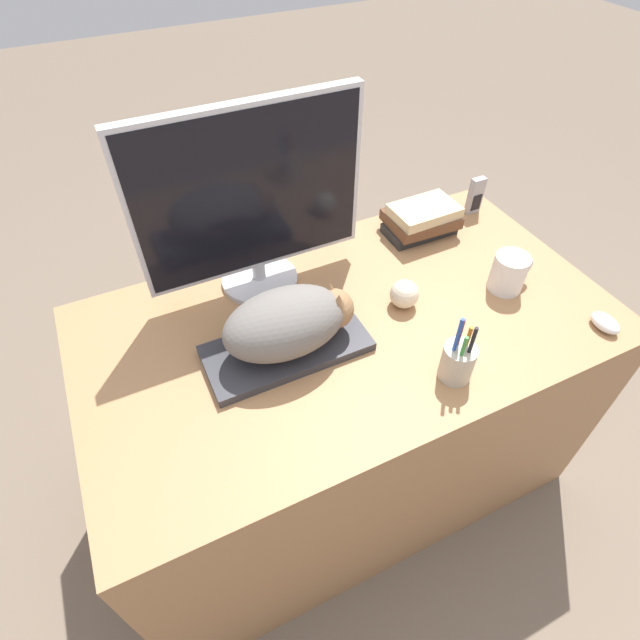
# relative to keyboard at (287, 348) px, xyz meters

# --- Properties ---
(ground_plane) EXTENTS (12.00, 12.00, 0.00)m
(ground_plane) POSITION_rel_keyboard_xyz_m (0.19, -0.36, -0.79)
(ground_plane) COLOR #6B5B4C
(desk) EXTENTS (1.40, 0.78, 0.77)m
(desk) POSITION_rel_keyboard_xyz_m (0.19, 0.02, -0.40)
(desk) COLOR #9E7047
(desk) RESTS_ON ground_plane
(keyboard) EXTENTS (0.40, 0.18, 0.02)m
(keyboard) POSITION_rel_keyboard_xyz_m (0.00, 0.00, 0.00)
(keyboard) COLOR #2D2D33
(keyboard) RESTS_ON desk
(cat) EXTENTS (0.33, 0.19, 0.15)m
(cat) POSITION_rel_keyboard_xyz_m (0.01, 0.00, 0.09)
(cat) COLOR #66605B
(cat) RESTS_ON keyboard
(monitor) EXTENTS (0.59, 0.21, 0.51)m
(monitor) POSITION_rel_keyboard_xyz_m (0.03, 0.27, 0.26)
(monitor) COLOR #B7B7BC
(monitor) RESTS_ON desk
(computer_mouse) EXTENTS (0.05, 0.08, 0.04)m
(computer_mouse) POSITION_rel_keyboard_xyz_m (0.77, -0.28, 0.01)
(computer_mouse) COLOR silver
(computer_mouse) RESTS_ON desk
(coffee_mug) EXTENTS (0.13, 0.09, 0.11)m
(coffee_mug) POSITION_rel_keyboard_xyz_m (0.64, -0.05, 0.04)
(coffee_mug) COLOR silver
(coffee_mug) RESTS_ON desk
(pen_cup) EXTENTS (0.08, 0.08, 0.19)m
(pen_cup) POSITION_rel_keyboard_xyz_m (0.33, -0.24, 0.04)
(pen_cup) COLOR #B2A893
(pen_cup) RESTS_ON desk
(baseball) EXTENTS (0.08, 0.08, 0.08)m
(baseball) POSITION_rel_keyboard_xyz_m (0.35, 0.02, 0.03)
(baseball) COLOR beige
(baseball) RESTS_ON desk
(phone) EXTENTS (0.05, 0.03, 0.12)m
(phone) POSITION_rel_keyboard_xyz_m (0.79, 0.30, 0.05)
(phone) COLOR #99999E
(phone) RESTS_ON desk
(book_stack) EXTENTS (0.22, 0.16, 0.10)m
(book_stack) POSITION_rel_keyboard_xyz_m (0.57, 0.28, 0.04)
(book_stack) COLOR black
(book_stack) RESTS_ON desk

